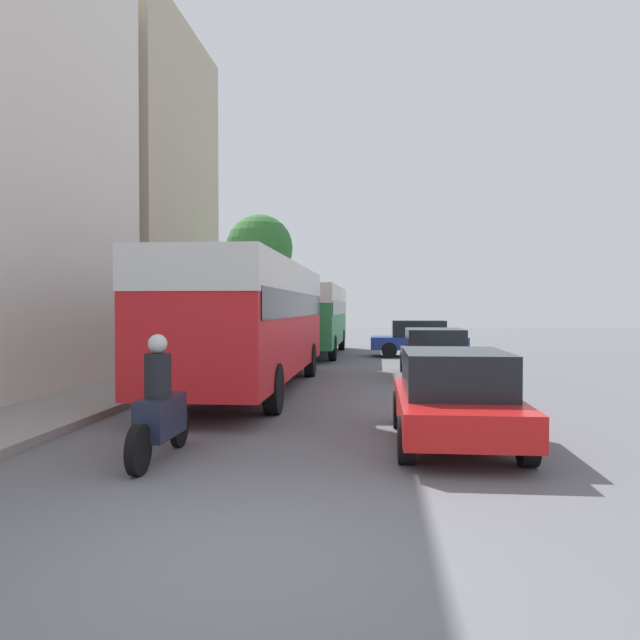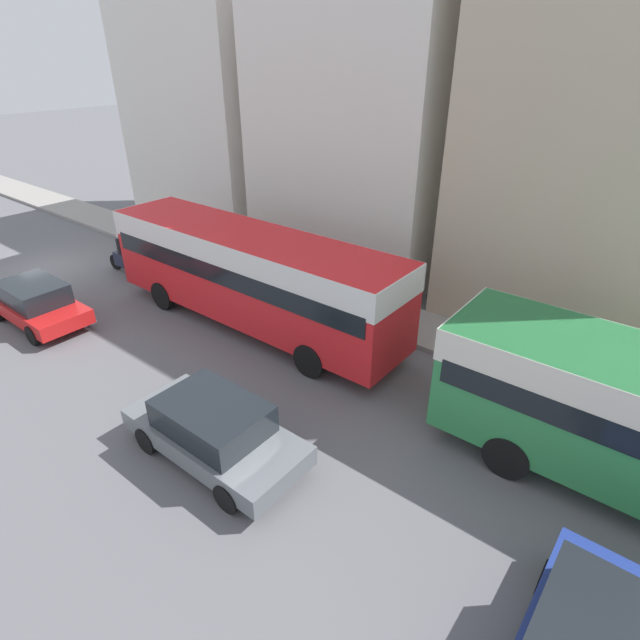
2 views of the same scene
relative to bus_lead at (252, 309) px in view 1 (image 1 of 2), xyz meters
The scene contains 10 objects.
ground_plane 10.58m from the bus_lead, 78.79° to the right, with size 120.00×120.00×0.00m, color slate.
building_far_terrace 11.89m from the bus_lead, 129.25° to the left, with size 5.57×8.80×13.06m.
bus_lead is the anchor object (origin of this frame).
bus_following 11.95m from the bus_lead, 89.00° to the left, with size 2.63×9.79×3.00m.
motorcycle_behind_lead 7.22m from the bus_lead, 88.58° to the right, with size 0.39×2.24×1.73m.
car_crossing 6.21m from the bus_lead, 37.14° to the left, with size 1.95×4.28×1.44m.
car_far_curb 12.37m from the bus_lead, 66.75° to the left, with size 4.01×1.93×1.53m.
car_distant 7.26m from the bus_lead, 52.89° to the right, with size 1.80×4.04×1.43m.
pedestrian_near_curb 8.38m from the bus_lead, 113.73° to the left, with size 0.40×0.40×1.60m.
street_tree 18.33m from the bus_lead, 100.18° to the left, with size 3.58×3.58×6.91m.
Camera 1 is at (1.11, -5.12, 2.09)m, focal length 35.00 mm.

